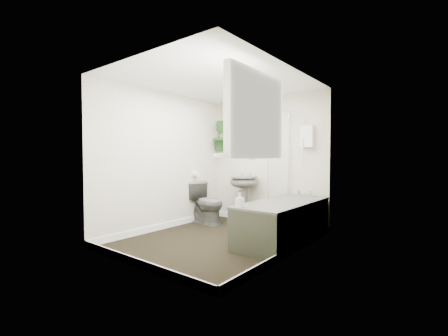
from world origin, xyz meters
The scene contains 22 objects.
floor centered at (0.00, 0.00, -0.01)m, with size 2.30×2.80×0.02m, color black.
ceiling centered at (0.00, 0.00, 2.31)m, with size 2.30×2.80×0.02m, color white.
wall_back centered at (0.00, 1.41, 1.15)m, with size 2.30×0.02×2.30m, color silver.
wall_front centered at (0.00, -1.41, 1.15)m, with size 2.30×0.02×2.30m, color silver.
wall_left centered at (-1.16, 0.00, 1.15)m, with size 0.02×2.80×2.30m, color silver.
wall_right centered at (1.16, 0.00, 1.15)m, with size 0.02×2.80×2.30m, color silver.
skirting centered at (0.00, 0.00, 0.05)m, with size 2.30×2.80×0.10m, color white.
bathtub centered at (0.80, 0.50, 0.29)m, with size 0.72×1.72×0.58m, color #50514A, non-canonical shape.
bath_screen centered at (0.47, 0.99, 1.28)m, with size 0.04×0.72×1.40m, color silver, non-canonical shape.
shower_box centered at (0.80, 1.34, 1.55)m, with size 0.20×0.10×0.35m, color white.
oval_mirror centered at (-0.31, 1.37, 1.50)m, with size 0.46×0.03×0.62m, color beige.
wall_sconce centered at (-0.71, 1.36, 1.40)m, with size 0.04×0.04×0.22m, color black.
toilet_roll_holder centered at (-1.10, 0.70, 0.90)m, with size 0.11×0.11×0.11m, color white.
window_recess centered at (1.09, -0.70, 1.65)m, with size 0.08×1.00×0.90m, color white.
window_sill centered at (1.02, -0.70, 1.23)m, with size 0.18×1.00×0.04m, color white.
window_blinds centered at (1.04, -0.70, 1.65)m, with size 0.01×0.86×0.76m, color white.
toilet centered at (-0.85, 0.72, 0.38)m, with size 0.43×0.75×0.76m, color #50514A.
pedestal_sink centered at (-0.31, 1.12, 0.43)m, with size 0.51×0.43×0.87m, color #50514A, non-canonical shape.
sill_plant centered at (0.97, -0.40, 1.36)m, with size 0.20×0.17×0.22m, color black.
hanging_plant centered at (-0.92, 1.23, 1.62)m, with size 0.33×0.26×0.60m, color black.
soap_bottle centered at (0.60, -0.29, 0.67)m, with size 0.08×0.08×0.18m, color black.
hanging_pot centered at (-0.92, 1.23, 1.86)m, with size 0.16×0.16×0.12m, color #332F23.
Camera 1 is at (2.75, -3.36, 1.22)m, focal length 24.00 mm.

